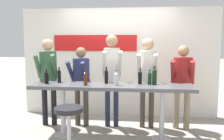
% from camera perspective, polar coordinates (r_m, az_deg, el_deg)
% --- Properties ---
extents(ground_plane, '(40.00, 40.00, 0.00)m').
position_cam_1_polar(ground_plane, '(4.63, -0.13, -15.10)').
color(ground_plane, gray).
extents(back_wall, '(4.44, 0.12, 2.45)m').
position_cam_1_polar(back_wall, '(5.71, 1.41, 1.81)').
color(back_wall, silver).
rests_on(back_wall, ground_plane).
extents(tasting_table, '(2.84, 0.59, 0.95)m').
position_cam_1_polar(tasting_table, '(4.39, -0.13, -5.08)').
color(tasting_table, '#4C4C51').
rests_on(tasting_table, ground_plane).
extents(bar_stool, '(0.45, 0.45, 0.74)m').
position_cam_1_polar(bar_stool, '(3.87, -9.83, -11.86)').
color(bar_stool, '#B2B2B7').
rests_on(bar_stool, ground_plane).
extents(person_far_left, '(0.45, 0.57, 1.75)m').
position_cam_1_polar(person_far_left, '(5.15, -14.37, -0.42)').
color(person_far_left, black).
rests_on(person_far_left, ground_plane).
extents(person_left, '(0.45, 0.55, 1.59)m').
position_cam_1_polar(person_left, '(5.00, -7.07, -1.73)').
color(person_left, '#473D33').
rests_on(person_left, ground_plane).
extents(person_center_left, '(0.42, 0.57, 1.83)m').
position_cam_1_polar(person_center_left, '(4.89, -0.05, 0.21)').
color(person_center_left, '#23283D').
rests_on(person_center_left, ground_plane).
extents(person_center, '(0.40, 0.54, 1.77)m').
position_cam_1_polar(person_center, '(4.89, 8.10, -0.42)').
color(person_center, '#473D33').
rests_on(person_center, ground_plane).
extents(person_center_right, '(0.49, 0.58, 1.63)m').
position_cam_1_polar(person_center_right, '(4.97, 15.83, -1.77)').
color(person_center_right, gray).
rests_on(person_center_right, ground_plane).
extents(wine_bottle_0, '(0.07, 0.07, 0.26)m').
position_cam_1_polar(wine_bottle_0, '(4.42, 8.59, -1.76)').
color(wine_bottle_0, black).
rests_on(wine_bottle_0, tasting_table).
extents(wine_bottle_1, '(0.06, 0.06, 0.29)m').
position_cam_1_polar(wine_bottle_1, '(4.67, -11.97, -1.25)').
color(wine_bottle_1, black).
rests_on(wine_bottle_1, tasting_table).
extents(wine_bottle_2, '(0.07, 0.07, 0.26)m').
position_cam_1_polar(wine_bottle_2, '(4.62, -14.76, -1.53)').
color(wine_bottle_2, black).
rests_on(wine_bottle_2, tasting_table).
extents(wine_bottle_3, '(0.06, 0.06, 0.30)m').
position_cam_1_polar(wine_bottle_3, '(4.48, -1.30, -1.37)').
color(wine_bottle_3, black).
rests_on(wine_bottle_3, tasting_table).
extents(wine_bottle_4, '(0.07, 0.07, 0.28)m').
position_cam_1_polar(wine_bottle_4, '(4.31, -6.09, -1.86)').
color(wine_bottle_4, '#4C1E0F').
rests_on(wine_bottle_4, tasting_table).
extents(wine_bottle_5, '(0.07, 0.07, 0.28)m').
position_cam_1_polar(wine_bottle_5, '(4.45, 6.41, -1.56)').
color(wine_bottle_5, black).
rests_on(wine_bottle_5, tasting_table).
extents(wine_bottle_6, '(0.08, 0.08, 0.26)m').
position_cam_1_polar(wine_bottle_6, '(4.30, 0.95, -1.88)').
color(wine_bottle_6, '#B7BCC1').
rests_on(wine_bottle_6, tasting_table).
extents(wine_bottle_7, '(0.08, 0.08, 0.33)m').
position_cam_1_polar(wine_bottle_7, '(4.44, 9.69, -1.34)').
color(wine_bottle_7, black).
rests_on(wine_bottle_7, tasting_table).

